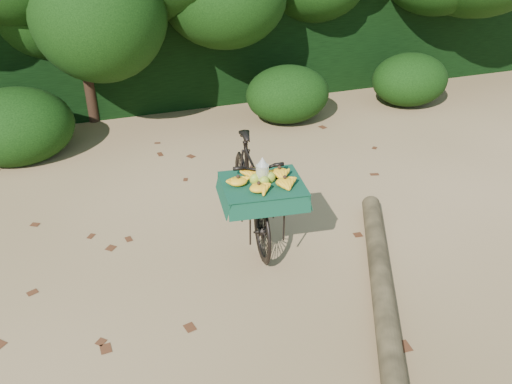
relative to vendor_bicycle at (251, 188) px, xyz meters
name	(u,v)px	position (x,y,z in m)	size (l,w,h in m)	color
ground	(306,281)	(0.25, -1.11, -0.61)	(80.00, 80.00, 0.00)	tan
vendor_bicycle	(251,188)	(0.00, 0.00, 0.00)	(0.93, 2.02, 1.20)	black
fallen_log	(381,280)	(0.94, -1.46, -0.50)	(0.23, 0.23, 3.14)	brown
hedge_backdrop	(179,50)	(0.25, 5.19, 0.29)	(26.00, 1.80, 1.80)	black
tree_row	(146,1)	(-0.40, 4.39, 1.39)	(14.50, 2.00, 4.00)	black
bush_clumps	(234,103)	(0.75, 3.19, -0.16)	(8.80, 1.70, 0.90)	black
leaf_litter	(284,248)	(0.25, -0.46, -0.61)	(7.00, 7.30, 0.01)	#4D2714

